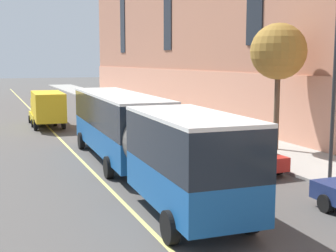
% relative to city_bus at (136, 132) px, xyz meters
% --- Properties ---
extents(ground_plane, '(260.00, 260.00, 0.00)m').
position_rel_city_bus_xyz_m(ground_plane, '(0.27, 0.41, -2.07)').
color(ground_plane, '#4C4947').
extents(sidewalk, '(4.81, 160.00, 0.15)m').
position_rel_city_bus_xyz_m(sidewalk, '(9.04, 3.41, -1.99)').
color(sidewalk, '#9E9B93').
rests_on(sidewalk, ground).
extents(city_bus, '(3.40, 18.94, 3.56)m').
position_rel_city_bus_xyz_m(city_bus, '(0.00, 0.00, 0.00)').
color(city_bus, '#19569E').
rests_on(city_bus, ground).
extents(parked_car_silver_1, '(1.94, 4.40, 1.56)m').
position_rel_city_bus_xyz_m(parked_car_silver_1, '(5.50, 24.08, -1.29)').
color(parked_car_silver_1, '#B7B7BC').
rests_on(parked_car_silver_1, ground).
extents(parked_car_red_2, '(2.08, 4.71, 1.56)m').
position_rel_city_bus_xyz_m(parked_car_red_2, '(5.30, -0.70, -1.28)').
color(parked_car_red_2, '#B21E19').
rests_on(parked_car_red_2, ground).
extents(parked_car_darkgray_4, '(2.00, 4.69, 1.56)m').
position_rel_city_bus_xyz_m(parked_car_darkgray_4, '(5.52, 9.65, -1.29)').
color(parked_car_darkgray_4, '#4C4C51').
rests_on(parked_car_darkgray_4, ground).
extents(parked_car_silver_5, '(2.01, 4.52, 1.56)m').
position_rel_city_bus_xyz_m(parked_car_silver_5, '(5.55, 30.12, -1.29)').
color(parked_car_silver_5, '#B7B7BC').
rests_on(parked_car_silver_5, ground).
extents(parked_car_champagne_6, '(2.01, 4.37, 1.56)m').
position_rel_city_bus_xyz_m(parked_car_champagne_6, '(5.46, 15.75, -1.29)').
color(parked_car_champagne_6, '#BCAD89').
rests_on(parked_car_champagne_6, ground).
extents(box_truck, '(2.52, 7.47, 2.83)m').
position_rel_city_bus_xyz_m(box_truck, '(-1.73, 17.91, -0.43)').
color(box_truck, gold).
rests_on(box_truck, ground).
extents(taxi_cab, '(2.00, 4.46, 1.56)m').
position_rel_city_bus_xyz_m(taxi_cab, '(-1.96, 19.65, -1.29)').
color(taxi_cab, yellow).
rests_on(taxi_cab, ground).
extents(street_tree_mid_block, '(3.20, 3.20, 7.23)m').
position_rel_city_bus_xyz_m(street_tree_mid_block, '(9.33, 2.68, 3.66)').
color(street_tree_mid_block, brown).
rests_on(street_tree_mid_block, sidewalk).
extents(lane_centerline, '(0.16, 140.00, 0.01)m').
position_rel_city_bus_xyz_m(lane_centerline, '(-1.70, 3.41, -2.07)').
color(lane_centerline, '#E0D66B').
rests_on(lane_centerline, ground).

